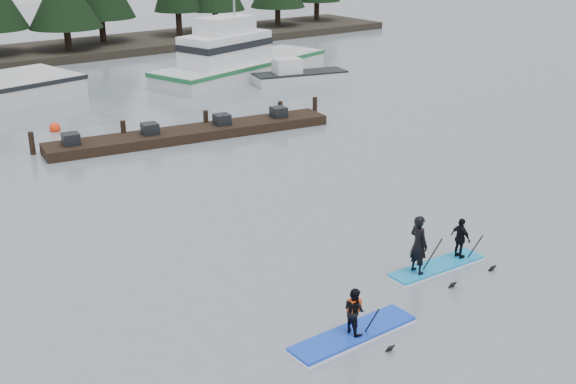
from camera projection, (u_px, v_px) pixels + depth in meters
ground at (420, 292)px, 19.54m from camera, size 160.00×160.00×0.00m
fishing_boat_medium at (238, 68)px, 46.48m from camera, size 13.66×7.18×8.00m
skiff at (300, 77)px, 44.79m from camera, size 6.03×3.11×0.67m
floating_dock at (192, 133)px, 33.42m from camera, size 13.51×3.87×0.45m
buoy_c at (277, 78)px, 46.28m from camera, size 0.49×0.49×0.49m
buoy_b at (55, 131)px, 34.57m from camera, size 0.53×0.53×0.53m
paddleboard_solo at (354, 323)px, 17.32m from camera, size 3.44×1.07×1.78m
paddleboard_duo at (436, 249)px, 20.60m from camera, size 3.19×1.16×2.30m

